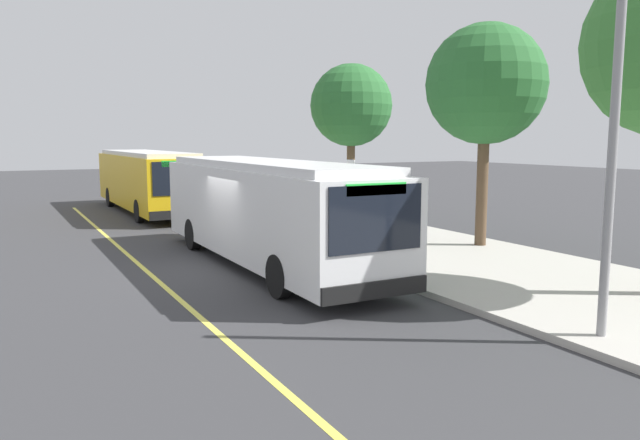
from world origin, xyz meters
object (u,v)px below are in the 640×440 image
object	(u,v)px
transit_bus_second	(147,179)
waiting_bench	(352,222)
route_sign_post	(351,192)
pedestrian_commuter	(311,203)
transit_bus_main	(267,208)

from	to	relation	value
transit_bus_second	waiting_bench	xyz separation A→B (m)	(11.52, 4.67, -0.98)
waiting_bench	route_sign_post	bearing A→B (deg)	-31.90
waiting_bench	pedestrian_commuter	distance (m)	2.24
transit_bus_main	route_sign_post	xyz separation A→B (m)	(-0.07, 2.79, 0.34)
transit_bus_main	pedestrian_commuter	distance (m)	6.24
transit_bus_second	route_sign_post	size ratio (longest dim) A/B	4.19
transit_bus_main	pedestrian_commuter	bearing A→B (deg)	141.25
route_sign_post	pedestrian_commuter	size ratio (longest dim) A/B	1.66
transit_bus_second	waiting_bench	bearing A→B (deg)	22.08
transit_bus_main	waiting_bench	xyz separation A→B (m)	(-2.73, 4.44, -0.98)
transit_bus_main	transit_bus_second	distance (m)	14.25
pedestrian_commuter	route_sign_post	bearing A→B (deg)	-13.03
transit_bus_main	pedestrian_commuter	xyz separation A→B (m)	(-4.85, 3.89, -0.50)
pedestrian_commuter	transit_bus_main	bearing A→B (deg)	-38.75
transit_bus_main	waiting_bench	world-z (taller)	transit_bus_main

